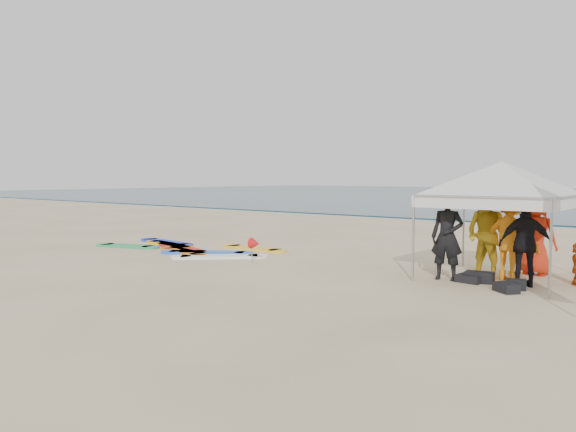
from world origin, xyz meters
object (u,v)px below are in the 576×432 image
(person_yellow, at_px, (486,234))
(canopy_tent, at_px, (502,162))
(person_black_a, at_px, (447,237))
(person_orange_a, at_px, (510,236))
(person_orange_b, at_px, (536,235))
(marker_pennant, at_px, (255,244))
(person_black_b, at_px, (526,244))
(surfboard_spread, at_px, (188,249))

(person_yellow, xyz_separation_m, canopy_tent, (0.26, 0.08, 1.53))
(person_black_a, relative_size, person_orange_a, 0.97)
(person_orange_b, distance_m, marker_pennant, 6.55)
(person_black_a, distance_m, person_orange_b, 2.22)
(person_orange_b, bearing_deg, person_yellow, 60.80)
(person_black_a, xyz_separation_m, marker_pennant, (-4.69, -0.86, -0.42))
(person_orange_b, bearing_deg, person_black_b, 101.28)
(person_orange_a, bearing_deg, person_black_a, 47.11)
(person_orange_a, distance_m, surfboard_spread, 9.17)
(person_black_a, height_order, person_orange_b, person_black_a)
(person_yellow, height_order, person_orange_a, person_yellow)
(surfboard_spread, bearing_deg, person_orange_a, 6.52)
(person_yellow, bearing_deg, person_orange_b, 71.99)
(person_black_a, relative_size, person_orange_b, 1.03)
(person_yellow, relative_size, person_orange_a, 1.02)
(person_black_a, relative_size, marker_pennant, 2.87)
(person_orange_a, relative_size, surfboard_spread, 0.32)
(person_black_a, relative_size, surfboard_spread, 0.32)
(person_orange_a, height_order, person_orange_b, person_orange_a)
(person_black_a, xyz_separation_m, person_black_b, (1.50, 0.29, -0.06))
(person_orange_a, height_order, surfboard_spread, person_orange_a)
(person_orange_a, bearing_deg, person_yellow, 23.23)
(person_yellow, xyz_separation_m, marker_pennant, (-5.27, -1.56, -0.47))
(marker_pennant, bearing_deg, canopy_tent, 16.54)
(person_black_b, bearing_deg, canopy_tent, -64.73)
(person_yellow, relative_size, surfboard_spread, 0.33)
(person_yellow, relative_size, person_orange_b, 1.08)
(person_orange_b, height_order, marker_pennant, person_orange_b)
(marker_pennant, bearing_deg, person_yellow, 16.50)
(person_orange_a, relative_size, marker_pennant, 2.96)
(person_orange_b, xyz_separation_m, marker_pennant, (-5.97, -2.68, -0.39))
(canopy_tent, height_order, surfboard_spread, canopy_tent)
(person_black_b, xyz_separation_m, canopy_tent, (-0.66, 0.49, 1.63))
(marker_pennant, bearing_deg, person_black_a, 10.44)
(marker_pennant, bearing_deg, person_orange_a, 16.31)
(person_black_a, height_order, person_orange_a, person_orange_a)
(person_yellow, distance_m, person_black_b, 1.02)
(person_orange_b, xyz_separation_m, canopy_tent, (-0.43, -1.03, 1.60))
(person_orange_a, distance_m, person_black_b, 0.71)
(person_orange_a, distance_m, marker_pennant, 5.99)
(surfboard_spread, bearing_deg, canopy_tent, 6.44)
(canopy_tent, distance_m, surfboard_spread, 9.26)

